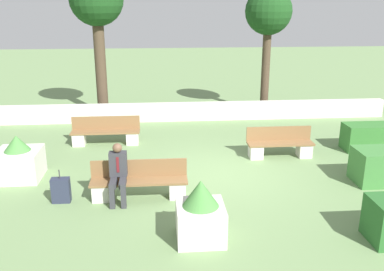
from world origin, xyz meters
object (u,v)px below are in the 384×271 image
bench_right_side (280,146)px  person_seated_man (118,171)px  bench_front (139,184)px  suitcase (61,190)px  planter_corner_right (200,214)px  bench_left_side (106,134)px  tree_center_left (268,15)px  tree_leftmost (97,4)px  planter_corner_left (19,161)px

bench_right_side → person_seated_man: size_ratio=1.42×
bench_front → person_seated_man: bearing=-161.8°
bench_right_side → suitcase: size_ratio=2.44×
bench_front → planter_corner_right: bearing=-57.4°
bench_left_side → suitcase: bearing=-104.9°
bench_right_side → person_seated_man: person_seated_man is taller
person_seated_man → tree_center_left: (5.03, 7.35, 2.99)m
tree_leftmost → planter_corner_right: bearing=-73.0°
bench_right_side → tree_leftmost: 8.36m
bench_left_side → bench_right_side: 5.23m
bench_left_side → tree_leftmost: size_ratio=0.39×
tree_center_left → planter_corner_left: bearing=-142.2°
tree_leftmost → tree_center_left: (6.22, -0.16, -0.38)m
bench_front → suitcase: bench_front is taller
planter_corner_right → suitcase: bearing=148.6°
bench_right_side → planter_corner_left: 6.90m
suitcase → tree_leftmost: 8.38m
bench_front → suitcase: (-1.69, -0.10, -0.05)m
person_seated_man → bench_left_side: bearing=100.2°
bench_front → planter_corner_left: planter_corner_left is taller
bench_left_side → planter_corner_left: 3.10m
bench_left_side → planter_corner_left: planter_corner_left is taller
bench_left_side → tree_center_left: size_ratio=0.44×
planter_corner_right → tree_leftmost: bearing=107.0°
planter_corner_right → suitcase: 3.37m
bench_left_side → person_seated_man: bearing=-86.9°
planter_corner_left → tree_center_left: tree_center_left is taller
suitcase → bench_right_side: bearing=23.4°
bench_left_side → person_seated_man: 4.06m
bench_front → planter_corner_right: (1.18, -1.85, 0.19)m
tree_leftmost → bench_right_side: bearing=-42.7°
planter_corner_right → tree_center_left: tree_center_left is taller
bench_front → tree_leftmost: (-1.63, 7.37, 3.76)m
person_seated_man → tree_center_left: bearing=55.6°
bench_left_side → planter_corner_left: bearing=-133.3°
planter_corner_left → suitcase: bearing=-47.9°
person_seated_man → suitcase: 1.33m
bench_left_side → bench_right_side: bearing=-24.0°
bench_right_side → suitcase: bearing=-161.6°
bench_right_side → tree_center_left: 6.00m
planter_corner_left → tree_leftmost: size_ratio=0.21×
planter_corner_left → tree_leftmost: bearing=77.4°
planter_corner_left → bench_left_side: bearing=53.8°
bench_left_side → planter_corner_left: (-1.83, -2.50, 0.13)m
suitcase → tree_center_left: (6.28, 7.30, 3.42)m
person_seated_man → suitcase: bearing=177.9°
planter_corner_right → suitcase: size_ratio=1.54×
bench_front → tree_leftmost: bearing=102.5°
suitcase → tree_center_left: tree_center_left is taller
person_seated_man → planter_corner_right: size_ratio=1.11×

